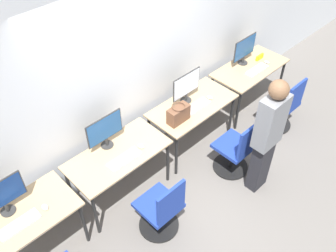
{
  "coord_description": "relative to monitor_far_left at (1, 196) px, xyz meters",
  "views": [
    {
      "loc": [
        -2.3,
        -2.23,
        3.94
      ],
      "look_at": [
        0.0,
        0.12,
        0.88
      ],
      "focal_mm": 40.0,
      "sensor_mm": 36.0,
      "label": 1
    }
  ],
  "objects": [
    {
      "name": "wall_back",
      "position": [
        1.93,
        0.28,
        0.42
      ],
      "size": [
        12.0,
        0.05,
        2.8
      ],
      "color": "silver",
      "rests_on": "ground_plane"
    },
    {
      "name": "desk_left",
      "position": [
        1.29,
        -0.15,
        -0.33
      ],
      "size": [
        1.23,
        0.62,
        0.73
      ],
      "color": "tan",
      "rests_on": "ground_plane"
    },
    {
      "name": "monitor_left",
      "position": [
        1.29,
        0.04,
        0.0
      ],
      "size": [
        0.48,
        0.15,
        0.44
      ],
      "color": "#2D2D2D",
      "rests_on": "desk_left"
    },
    {
      "name": "office_chair_far_right",
      "position": [
        3.8,
        -0.84,
        -0.61
      ],
      "size": [
        0.48,
        0.48,
        0.89
      ],
      "color": "black",
      "rests_on": "ground_plane"
    },
    {
      "name": "desk_far_right",
      "position": [
        3.86,
        -0.15,
        -0.33
      ],
      "size": [
        1.23,
        0.62,
        0.73
      ],
      "color": "tan",
      "rests_on": "ground_plane"
    },
    {
      "name": "keyboard_far_left",
      "position": [
        -0.0,
        -0.23,
        -0.24
      ],
      "size": [
        0.42,
        0.14,
        0.02
      ],
      "color": "silver",
      "rests_on": "desk_far_left"
    },
    {
      "name": "office_chair_right",
      "position": [
        2.62,
        -0.91,
        -0.61
      ],
      "size": [
        0.48,
        0.48,
        0.89
      ],
      "color": "black",
      "rests_on": "ground_plane"
    },
    {
      "name": "keyboard_right",
      "position": [
        2.57,
        -0.22,
        -0.24
      ],
      "size": [
        0.42,
        0.14,
        0.02
      ],
      "color": "silver",
      "rests_on": "desk_right"
    },
    {
      "name": "ground_plane",
      "position": [
        1.93,
        -0.46,
        -0.98
      ],
      "size": [
        20.0,
        20.0,
        0.0
      ],
      "primitive_type": "plane",
      "color": "slate"
    },
    {
      "name": "monitor_right",
      "position": [
        2.57,
        -0.03,
        0.0
      ],
      "size": [
        0.48,
        0.15,
        0.44
      ],
      "color": "#2D2D2D",
      "rests_on": "desk_right"
    },
    {
      "name": "monitor_far_right",
      "position": [
        3.86,
        -0.0,
        0.0
      ],
      "size": [
        0.48,
        0.15,
        0.44
      ],
      "color": "#2D2D2D",
      "rests_on": "desk_far_right"
    },
    {
      "name": "handbag",
      "position": [
        2.2,
        -0.24,
        -0.13
      ],
      "size": [
        0.3,
        0.18,
        0.25
      ],
      "color": "brown",
      "rests_on": "desk_right"
    },
    {
      "name": "keyboard_left",
      "position": [
        1.29,
        -0.28,
        -0.24
      ],
      "size": [
        0.42,
        0.14,
        0.02
      ],
      "color": "silver",
      "rests_on": "desk_left"
    },
    {
      "name": "placard_far_right",
      "position": [
        4.13,
        -0.12,
        -0.21
      ],
      "size": [
        0.16,
        0.03,
        0.08
      ],
      "color": "yellow",
      "rests_on": "desk_far_right"
    },
    {
      "name": "office_chair_left",
      "position": [
        1.28,
        -0.9,
        -0.61
      ],
      "size": [
        0.48,
        0.48,
        0.89
      ],
      "color": "black",
      "rests_on": "ground_plane"
    },
    {
      "name": "desk_far_left",
      "position": [
        -0.0,
        -0.15,
        -0.33
      ],
      "size": [
        1.23,
        0.62,
        0.73
      ],
      "color": "tan",
      "rests_on": "ground_plane"
    },
    {
      "name": "mouse_far_left",
      "position": [
        0.29,
        -0.23,
        -0.23
      ],
      "size": [
        0.06,
        0.09,
        0.03
      ],
      "color": "silver",
      "rests_on": "desk_far_left"
    },
    {
      "name": "mouse_far_right",
      "position": [
        4.13,
        -0.26,
        -0.23
      ],
      "size": [
        0.06,
        0.09,
        0.03
      ],
      "color": "silver",
      "rests_on": "desk_far_right"
    },
    {
      "name": "mouse_left",
      "position": [
        1.55,
        -0.26,
        -0.23
      ],
      "size": [
        0.06,
        0.09,
        0.03
      ],
      "color": "silver",
      "rests_on": "desk_left"
    },
    {
      "name": "person_right",
      "position": [
        2.63,
        -1.28,
        -0.05
      ],
      "size": [
        0.36,
        0.22,
        1.68
      ],
      "color": "#232328",
      "rests_on": "ground_plane"
    },
    {
      "name": "monitor_far_left",
      "position": [
        0.0,
        0.0,
        0.0
      ],
      "size": [
        0.48,
        0.15,
        0.44
      ],
      "color": "#2D2D2D",
      "rests_on": "desk_far_left"
    },
    {
      "name": "keyboard_far_right",
      "position": [
        3.86,
        -0.27,
        -0.24
      ],
      "size": [
        0.42,
        0.14,
        0.02
      ],
      "color": "silver",
      "rests_on": "desk_far_right"
    },
    {
      "name": "mouse_right",
      "position": [
        2.84,
        -0.22,
        -0.23
      ],
      "size": [
        0.06,
        0.09,
        0.03
      ],
      "color": "silver",
      "rests_on": "desk_right"
    },
    {
      "name": "desk_right",
      "position": [
        2.57,
        -0.15,
        -0.33
      ],
      "size": [
        1.23,
        0.62,
        0.73
      ],
      "color": "tan",
      "rests_on": "ground_plane"
    }
  ]
}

